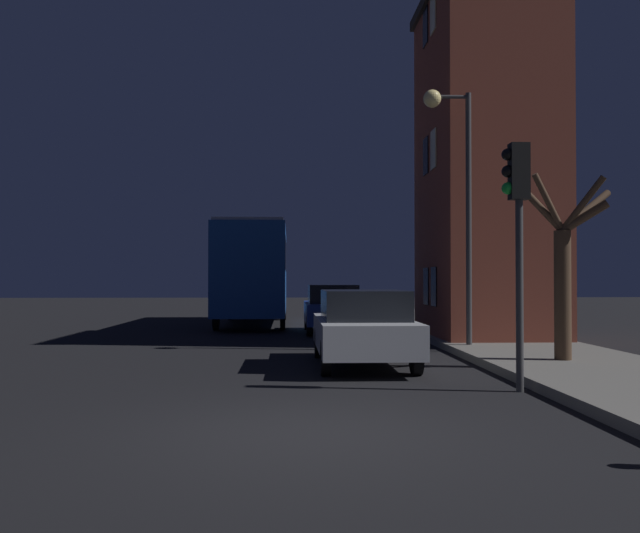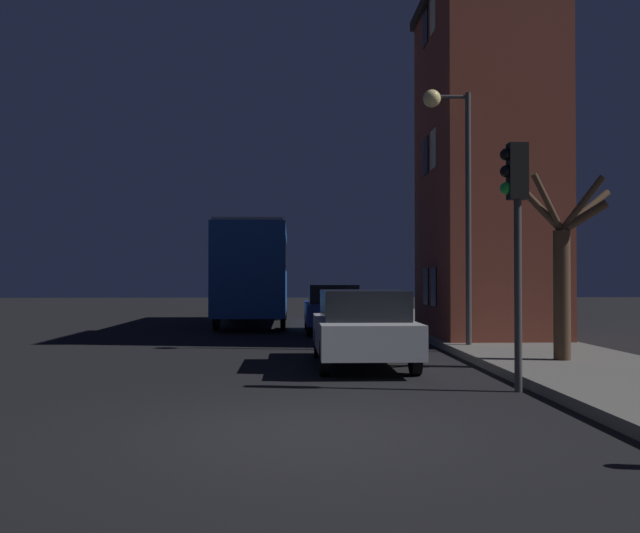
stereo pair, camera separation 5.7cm
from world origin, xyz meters
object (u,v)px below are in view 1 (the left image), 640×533
streetlamp (453,166)px  traffic_light (517,212)px  bare_tree (566,269)px  car_mid_lane (332,308)px  bus (254,267)px  car_near_lane (363,326)px

streetlamp → traffic_light: bearing=-93.9°
traffic_light → bare_tree: traffic_light is taller
streetlamp → traffic_light: (-0.43, -6.21, -1.73)m
traffic_light → car_mid_lane: bearing=99.9°
traffic_light → bus: (-5.01, 16.91, -0.57)m
bare_tree → car_near_lane: (-4.03, 0.54, -1.18)m
streetlamp → traffic_light: 6.46m
streetlamp → car_mid_lane: size_ratio=1.41×
bus → car_mid_lane: bus is taller
streetlamp → bus: streetlamp is taller
streetlamp → car_mid_lane: bearing=112.6°
traffic_light → car_mid_lane: 12.85m
bare_tree → bus: size_ratio=0.39×
bare_tree → streetlamp: bearing=114.3°
car_near_lane → car_mid_lane: bearing=90.5°
traffic_light → bare_tree: (1.92, 2.89, -0.86)m
car_near_lane → car_mid_lane: 9.08m
traffic_light → car_near_lane: bearing=121.6°
bare_tree → car_mid_lane: size_ratio=0.83×
bare_tree → traffic_light: bearing=-123.6°
streetlamp → car_near_lane: streetlamp is taller
bare_tree → car_mid_lane: bare_tree is taller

